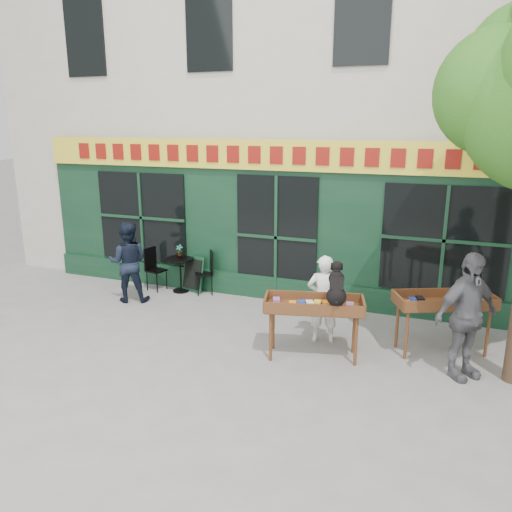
# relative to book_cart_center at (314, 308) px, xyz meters

# --- Properties ---
(ground) EXTENTS (80.00, 80.00, 0.00)m
(ground) POSITION_rel_book_cart_center_xyz_m (-1.40, -0.00, -0.82)
(ground) COLOR slate
(ground) RESTS_ON ground
(building) EXTENTS (14.00, 7.26, 10.00)m
(building) POSITION_rel_book_cart_center_xyz_m (-1.40, 5.97, 4.15)
(building) COLOR beige
(building) RESTS_ON ground
(book_cart_center) EXTENTS (1.60, 0.96, 0.99)m
(book_cart_center) POSITION_rel_book_cart_center_xyz_m (0.00, 0.00, 0.00)
(book_cart_center) COLOR brown
(book_cart_center) RESTS_ON ground
(dog) EXTENTS (0.47, 0.66, 0.60)m
(dog) POSITION_rel_book_cart_center_xyz_m (0.35, -0.05, 0.47)
(dog) COLOR black
(dog) RESTS_ON book_cart_center
(woman) EXTENTS (0.62, 0.48, 1.51)m
(woman) POSITION_rel_book_cart_center_xyz_m (0.00, 0.65, -0.07)
(woman) COLOR white
(woman) RESTS_ON ground
(book_cart_right) EXTENTS (1.62, 1.18, 0.99)m
(book_cart_right) POSITION_rel_book_cart_center_xyz_m (1.89, 0.91, 0.00)
(book_cart_right) COLOR brown
(book_cart_right) RESTS_ON ground
(man_right) EXTENTS (1.11, 1.10, 1.88)m
(man_right) POSITION_rel_book_cart_center_xyz_m (2.19, 0.16, 0.12)
(man_right) COLOR #56565B
(man_right) RESTS_ON ground
(bistro_table) EXTENTS (0.60, 0.60, 0.76)m
(bistro_table) POSITION_rel_book_cart_center_xyz_m (-3.54, 2.07, -0.28)
(bistro_table) COLOR black
(bistro_table) RESTS_ON ground
(bistro_chair_left) EXTENTS (0.43, 0.43, 0.95)m
(bistro_chair_left) POSITION_rel_book_cart_center_xyz_m (-4.17, 1.99, -0.26)
(bistro_chair_left) COLOR black
(bistro_chair_left) RESTS_ON ground
(bistro_chair_right) EXTENTS (0.50, 0.50, 0.95)m
(bistro_chair_right) POSITION_rel_book_cart_center_xyz_m (-2.91, 2.17, -0.26)
(bistro_chair_right) COLOR black
(bistro_chair_right) RESTS_ON ground
(potted_plant) EXTENTS (0.16, 0.11, 0.30)m
(potted_plant) POSITION_rel_book_cart_center_xyz_m (-3.54, 2.07, 0.09)
(potted_plant) COLOR gray
(potted_plant) RESTS_ON bistro_table
(man_left) EXTENTS (1.00, 0.90, 1.67)m
(man_left) POSITION_rel_book_cart_center_xyz_m (-4.24, 1.17, 0.01)
(man_left) COLOR black
(man_left) RESTS_ON ground
(chalkboard) EXTENTS (0.59, 0.32, 0.79)m
(chalkboard) POSITION_rel_book_cart_center_xyz_m (-3.29, 2.19, -0.42)
(chalkboard) COLOR black
(chalkboard) RESTS_ON ground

